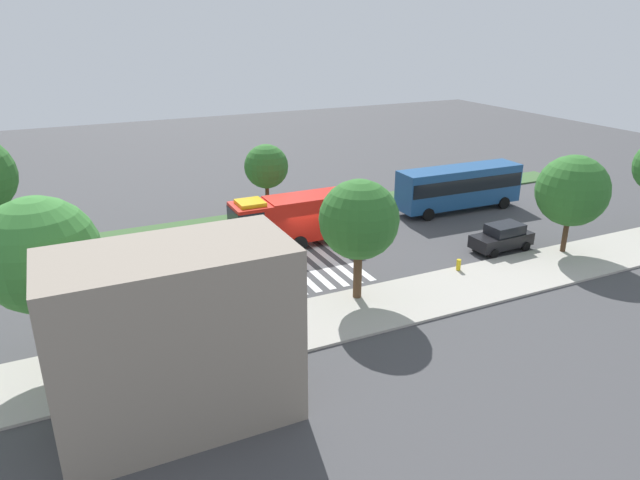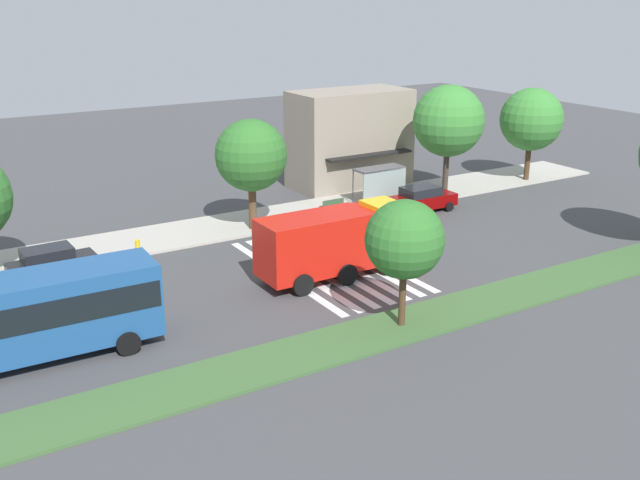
{
  "view_description": "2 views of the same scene",
  "coord_description": "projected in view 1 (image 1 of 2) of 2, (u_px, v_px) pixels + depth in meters",
  "views": [
    {
      "loc": [
        14.54,
        32.62,
        14.6
      ],
      "look_at": [
        -0.1,
        1.88,
        1.48
      ],
      "focal_mm": 32.03,
      "sensor_mm": 36.0,
      "label": 1
    },
    {
      "loc": [
        -18.51,
        -31.14,
        14.06
      ],
      "look_at": [
        0.66,
        0.24,
        1.46
      ],
      "focal_mm": 41.08,
      "sensor_mm": 36.0,
      "label": 2
    }
  ],
  "objects": [
    {
      "name": "parked_car_west",
      "position": [
        502.0,
        237.0,
        38.53
      ],
      "size": [
        4.37,
        2.13,
        1.82
      ],
      "rotation": [
        0.0,
        0.0,
        0.04
      ],
      "color": "black",
      "rests_on": "ground_plane"
    },
    {
      "name": "parked_car_mid",
      "position": [
        138.0,
        310.0,
        28.95
      ],
      "size": [
        4.47,
        2.11,
        1.71
      ],
      "rotation": [
        0.0,
        0.0,
        0.0
      ],
      "color": "#720505",
      "rests_on": "ground_plane"
    },
    {
      "name": "sidewalk_tree_east",
      "position": [
        40.0,
        255.0,
        23.94
      ],
      "size": [
        5.0,
        5.0,
        7.78
      ],
      "color": "#47301E",
      "rests_on": "sidewalk"
    },
    {
      "name": "street_lamp",
      "position": [
        57.0,
        282.0,
        24.99
      ],
      "size": [
        0.36,
        0.36,
        6.36
      ],
      "color": "#2D2D30",
      "rests_on": "sidewalk"
    },
    {
      "name": "crosswalk",
      "position": [
        294.0,
        254.0,
        38.17
      ],
      "size": [
        5.85,
        11.88,
        0.01
      ],
      "color": "silver",
      "rests_on": "ground_plane"
    },
    {
      "name": "bus_stop_shelter",
      "position": [
        177.0,
        308.0,
        27.02
      ],
      "size": [
        3.5,
        1.4,
        2.46
      ],
      "color": "#4C4C51",
      "rests_on": "sidewalk"
    },
    {
      "name": "storefront_building",
      "position": [
        176.0,
        339.0,
        21.17
      ],
      "size": [
        8.78,
        5.19,
        7.14
      ],
      "color": "gray",
      "rests_on": "ground_plane"
    },
    {
      "name": "bench_near_shelter",
      "position": [
        258.0,
        315.0,
        29.08
      ],
      "size": [
        1.6,
        0.5,
        0.9
      ],
      "color": "#2D472D",
      "rests_on": "sidewalk"
    },
    {
      "name": "sidewalk_tree_west",
      "position": [
        572.0,
        191.0,
        36.79
      ],
      "size": [
        4.62,
        4.62,
        6.52
      ],
      "color": "#47301E",
      "rests_on": "sidewalk"
    },
    {
      "name": "sidewalk_tree_center",
      "position": [
        359.0,
        220.0,
        30.34
      ],
      "size": [
        4.33,
        4.33,
        6.74
      ],
      "color": "#513823",
      "rests_on": "sidewalk"
    },
    {
      "name": "fire_hydrant",
      "position": [
        459.0,
        265.0,
        35.26
      ],
      "size": [
        0.28,
        0.28,
        0.7
      ],
      "primitive_type": "cylinder",
      "color": "gold",
      "rests_on": "sidewalk"
    },
    {
      "name": "transit_bus",
      "position": [
        459.0,
        185.0,
        46.29
      ],
      "size": [
        10.7,
        3.07,
        3.58
      ],
      "rotation": [
        0.0,
        0.0,
        3.12
      ],
      "color": "navy",
      "rests_on": "ground_plane"
    },
    {
      "name": "median_strip",
      "position": [
        265.0,
        216.0,
        45.36
      ],
      "size": [
        60.0,
        3.0,
        0.14
      ],
      "primitive_type": "cube",
      "color": "#3D6033",
      "rests_on": "ground_plane"
    },
    {
      "name": "sidewalk",
      "position": [
        375.0,
        307.0,
        30.92
      ],
      "size": [
        60.0,
        4.88,
        0.14
      ],
      "primitive_type": "cube",
      "color": "#ADA89E",
      "rests_on": "ground_plane"
    },
    {
      "name": "median_tree_far_west",
      "position": [
        266.0,
        167.0,
        44.02
      ],
      "size": [
        3.41,
        3.41,
        5.65
      ],
      "color": "#47301E",
      "rests_on": "median_strip"
    },
    {
      "name": "ground_plane",
      "position": [
        307.0,
        252.0,
        38.56
      ],
      "size": [
        120.0,
        120.0,
        0.0
      ],
      "primitive_type": "plane",
      "color": "#424244"
    },
    {
      "name": "fire_truck",
      "position": [
        287.0,
        219.0,
        38.79
      ],
      "size": [
        8.36,
        2.85,
        3.61
      ],
      "rotation": [
        0.0,
        0.0,
        -0.0
      ],
      "color": "red",
      "rests_on": "ground_plane"
    }
  ]
}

